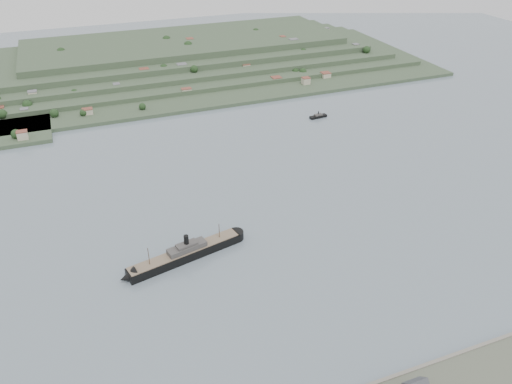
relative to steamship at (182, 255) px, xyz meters
name	(u,v)px	position (x,y,z in m)	size (l,w,h in m)	color
ground	(244,230)	(50.14, 17.20, -4.04)	(1400.00, 1400.00, 0.00)	slate
far_peninsula	(165,61)	(78.05, 410.30, 7.84)	(760.00, 309.00, 30.00)	#354830
steamship	(182,255)	(0.00, 0.00, 0.00)	(90.11, 29.56, 21.87)	black
ferry_east	(318,116)	(196.65, 184.55, -2.26)	(20.16, 7.63, 7.38)	black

